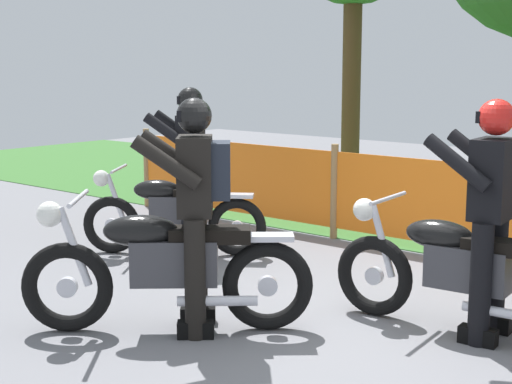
# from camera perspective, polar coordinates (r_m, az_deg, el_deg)

# --- Properties ---
(ground) EXTENTS (24.00, 24.00, 0.02)m
(ground) POSITION_cam_1_polar(r_m,az_deg,el_deg) (5.88, 4.78, -9.77)
(ground) COLOR slate
(barrier_fence) EXTENTS (9.18, 0.08, 1.05)m
(barrier_fence) POSITION_cam_1_polar(r_m,az_deg,el_deg) (7.79, 15.10, -1.04)
(barrier_fence) COLOR #997547
(barrier_fence) RESTS_ON ground
(motorcycle_lead) EXTENTS (1.99, 0.59, 0.94)m
(motorcycle_lead) POSITION_cam_1_polar(r_m,az_deg,el_deg) (5.74, 14.81, -5.66)
(motorcycle_lead) COLOR black
(motorcycle_lead) RESTS_ON ground
(motorcycle_trailing) EXTENTS (1.61, 1.15, 0.89)m
(motorcycle_trailing) POSITION_cam_1_polar(r_m,az_deg,el_deg) (7.83, -6.20, -1.53)
(motorcycle_trailing) COLOR black
(motorcycle_trailing) RESTS_ON ground
(motorcycle_third) EXTENTS (1.67, 1.47, 1.00)m
(motorcycle_third) POSITION_cam_1_polar(r_m,az_deg,el_deg) (5.61, -6.71, -5.45)
(motorcycle_third) COLOR black
(motorcycle_third) RESTS_ON ground
(rider_lead) EXTENTS (0.59, 0.58, 1.69)m
(rider_lead) POSITION_cam_1_polar(r_m,az_deg,el_deg) (5.58, 16.87, -1.33)
(rider_lead) COLOR black
(rider_lead) RESTS_ON ground
(rider_trailing) EXTENTS (0.73, 0.72, 1.69)m
(rider_trailing) POSITION_cam_1_polar(r_m,az_deg,el_deg) (7.71, -4.94, 1.99)
(rider_trailing) COLOR black
(rider_trailing) RESTS_ON ground
(rider_third) EXTENTS (0.78, 0.75, 1.69)m
(rider_third) POSITION_cam_1_polar(r_m,az_deg,el_deg) (5.49, -4.43, -0.74)
(rider_third) COLOR black
(rider_third) RESTS_ON ground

